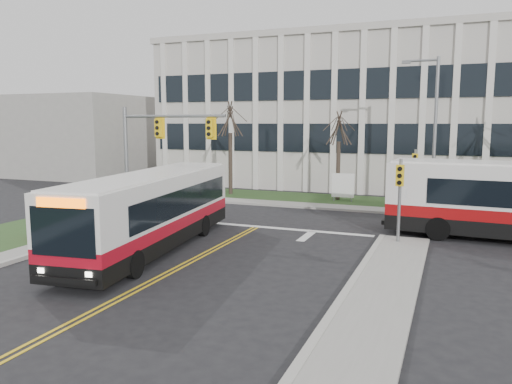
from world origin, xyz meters
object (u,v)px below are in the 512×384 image
object	(u,v)px
directory_sign	(343,186)
bus_main	(152,213)
streetlight	(432,126)
newspaper_box_blue	(53,235)
newspaper_box_red	(35,230)

from	to	relation	value
directory_sign	bus_main	distance (m)	16.10
streetlight	directory_sign	xyz separation A→B (m)	(-5.53, 1.30, -4.02)
streetlight	directory_sign	world-z (taller)	streetlight
directory_sign	newspaper_box_blue	size ratio (longest dim) A/B	2.11
bus_main	newspaper_box_blue	size ratio (longest dim) A/B	12.61
newspaper_box_red	streetlight	bearing A→B (deg)	56.17
directory_sign	newspaper_box_red	world-z (taller)	directory_sign
streetlight	bus_main	distance (m)	17.85
newspaper_box_blue	streetlight	bearing A→B (deg)	46.29
newspaper_box_blue	bus_main	bearing A→B (deg)	14.84
directory_sign	newspaper_box_blue	xyz separation A→B (m)	(-9.30, -16.43, -0.70)
directory_sign	bus_main	size ratio (longest dim) A/B	0.17
bus_main	streetlight	bearing A→B (deg)	46.21
newspaper_box_blue	newspaper_box_red	xyz separation A→B (m)	(-1.59, 0.54, 0.00)
bus_main	newspaper_box_red	bearing A→B (deg)	178.25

